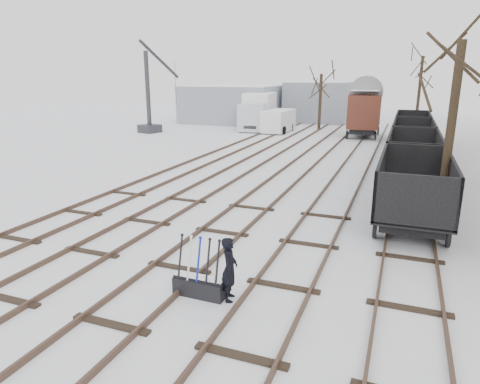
% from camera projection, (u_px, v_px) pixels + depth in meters
% --- Properties ---
extents(ground, '(120.00, 120.00, 0.00)m').
position_uv_depth(ground, '(179.00, 269.00, 11.92)').
color(ground, white).
rests_on(ground, ground).
extents(tracks, '(13.90, 52.00, 0.16)m').
position_uv_depth(tracks, '(297.00, 169.00, 24.20)').
color(tracks, black).
rests_on(tracks, ground).
extents(shed_left, '(10.00, 8.00, 4.10)m').
position_uv_depth(shed_left, '(232.00, 104.00, 48.27)').
color(shed_left, gray).
rests_on(shed_left, ground).
extents(shed_right, '(7.00, 6.00, 4.50)m').
position_uv_depth(shed_right, '(319.00, 102.00, 48.70)').
color(shed_right, gray).
rests_on(shed_right, ground).
extents(ground_frame, '(1.31, 0.45, 1.49)m').
position_uv_depth(ground_frame, '(200.00, 285.00, 10.40)').
color(ground_frame, black).
rests_on(ground_frame, ground).
extents(worker, '(0.52, 0.66, 1.58)m').
position_uv_depth(worker, '(229.00, 269.00, 10.09)').
color(worker, black).
rests_on(worker, ground).
extents(freight_wagon_a, '(2.40, 6.01, 2.45)m').
position_uv_depth(freight_wagon_a, '(412.00, 199.00, 15.30)').
color(freight_wagon_a, black).
rests_on(freight_wagon_a, ground).
extents(freight_wagon_b, '(2.40, 6.01, 2.45)m').
position_uv_depth(freight_wagon_b, '(412.00, 165.00, 21.06)').
color(freight_wagon_b, black).
rests_on(freight_wagon_b, ground).
extents(freight_wagon_c, '(2.40, 6.01, 2.45)m').
position_uv_depth(freight_wagon_c, '(412.00, 145.00, 26.82)').
color(freight_wagon_c, black).
rests_on(freight_wagon_c, ground).
extents(freight_wagon_d, '(2.40, 6.01, 2.45)m').
position_uv_depth(freight_wagon_d, '(412.00, 133.00, 32.57)').
color(freight_wagon_d, black).
rests_on(freight_wagon_d, ground).
extents(box_van_wagon, '(2.96, 5.34, 4.01)m').
position_uv_depth(box_van_wagon, '(365.00, 110.00, 36.65)').
color(box_van_wagon, black).
rests_on(box_van_wagon, ground).
extents(lorry, '(3.17, 7.88, 3.48)m').
position_uv_depth(lorry, '(258.00, 111.00, 42.42)').
color(lorry, black).
rests_on(lorry, ground).
extents(panel_van, '(2.21, 4.74, 2.06)m').
position_uv_depth(panel_van, '(278.00, 121.00, 40.06)').
color(panel_van, white).
rests_on(panel_van, ground).
extents(crane, '(2.03, 4.93, 8.25)m').
position_uv_depth(crane, '(150.00, 109.00, 39.65)').
color(crane, '#2D2E32').
rests_on(crane, ground).
extents(tree_near, '(0.30, 0.30, 6.34)m').
position_uv_depth(tree_near, '(450.00, 136.00, 14.74)').
color(tree_near, black).
rests_on(tree_near, ground).
extents(tree_far_left, '(0.30, 0.30, 5.31)m').
position_uv_depth(tree_far_left, '(320.00, 102.00, 41.35)').
color(tree_far_left, black).
rests_on(tree_far_left, ground).
extents(tree_far_right, '(0.30, 0.30, 7.07)m').
position_uv_depth(tree_far_right, '(419.00, 92.00, 43.87)').
color(tree_far_right, black).
rests_on(tree_far_right, ground).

